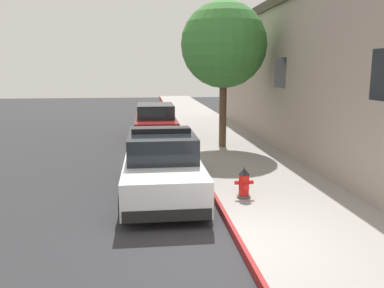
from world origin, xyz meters
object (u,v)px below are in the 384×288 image
at_px(fire_hydrant, 244,183).
at_px(police_cruiser, 162,165).
at_px(parked_car_silver_ahead, 156,122).
at_px(street_tree, 224,45).

bearing_deg(fire_hydrant, police_cruiser, 151.23).
bearing_deg(fire_hydrant, parked_car_silver_ahead, 100.68).
distance_m(parked_car_silver_ahead, street_tree, 5.27).
height_order(fire_hydrant, street_tree, street_tree).
relative_size(police_cruiser, street_tree, 0.88).
xyz_separation_m(parked_car_silver_ahead, street_tree, (2.54, -3.22, 3.30)).
bearing_deg(fire_hydrant, street_tree, 83.54).
height_order(police_cruiser, parked_car_silver_ahead, police_cruiser).
relative_size(parked_car_silver_ahead, fire_hydrant, 6.37).
relative_size(police_cruiser, fire_hydrant, 6.37).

